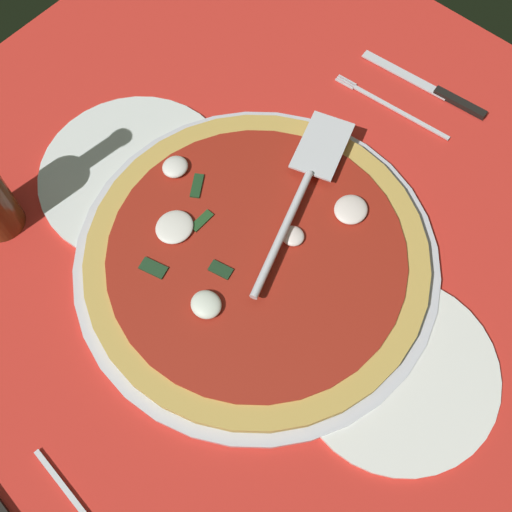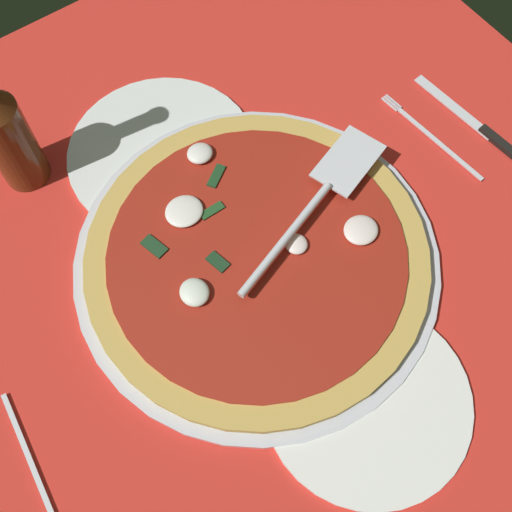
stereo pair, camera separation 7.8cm
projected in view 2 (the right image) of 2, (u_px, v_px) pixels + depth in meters
The scene contains 9 objects.
ground_plane at pixel (254, 261), 80.51cm from camera, with size 104.35×104.35×0.80cm, color red.
pizza_pan at pixel (256, 262), 79.36cm from camera, with size 45.59×45.59×1.24cm, color silver.
dinner_plate_left at pixel (162, 154), 86.47cm from camera, with size 25.67×25.67×1.00cm, color white.
dinner_plate_right at pixel (370, 399), 72.10cm from camera, with size 23.79×23.79×1.00cm, color white.
pizza at pixel (255, 256), 78.15cm from camera, with size 42.62×42.62×2.91cm.
pizza_server at pixel (317, 200), 78.71cm from camera, with size 11.96×27.64×1.00cm.
place_setting_near at pixel (3, 477), 68.59cm from camera, with size 22.27×15.73×1.40cm.
place_setting_far at pixel (456, 133), 88.09cm from camera, with size 20.11×15.15×1.40cm.
beer_bottle at pixel (4, 132), 76.88cm from camera, with size 6.03×6.03×25.25cm.
Camera 2 is at (27.73, -19.63, 72.59)cm, focal length 44.53 mm.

